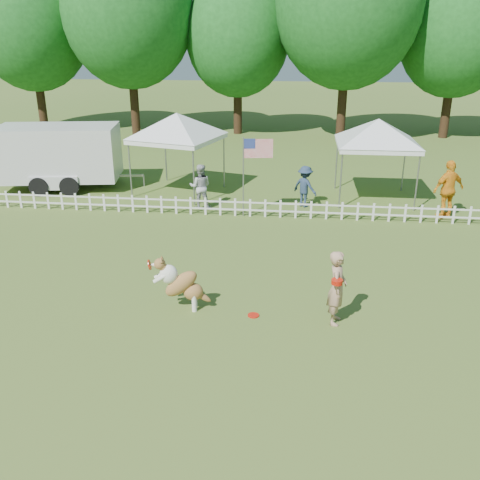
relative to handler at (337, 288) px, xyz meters
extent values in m
plane|color=#385D1D|center=(-1.70, -0.29, -0.80)|extent=(120.00, 120.00, 0.00)
imported|color=tan|center=(0.00, 0.00, 0.00)|extent=(0.46, 0.63, 1.61)
cylinder|color=red|center=(-1.73, 0.06, -0.79)|extent=(0.31, 0.31, 0.02)
imported|color=#A3A4A9|center=(-4.24, 7.42, -0.03)|extent=(0.81, 0.66, 1.54)
imported|color=#24354E|center=(-0.67, 8.02, -0.08)|extent=(1.07, 0.99, 1.44)
imported|color=orange|center=(3.95, 7.34, 0.15)|extent=(1.21, 0.90, 1.91)
camera|label=1|loc=(-0.86, -10.05, 4.90)|focal=40.00mm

